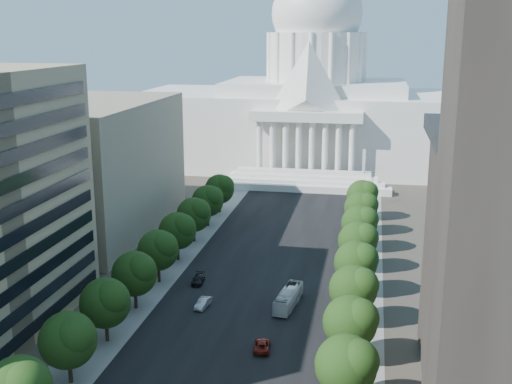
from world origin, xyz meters
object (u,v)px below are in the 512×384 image
Objects in this scene: city_bus at (288,298)px; car_silver at (203,303)px; car_dark_b at (198,280)px; car_red at (262,345)px.

car_silver is at bearing -160.19° from city_bus.
car_red is at bearing -60.37° from car_dark_b.
car_dark_b is at bearing -61.57° from car_red.
car_silver is 17.77m from car_red.
car_silver is 0.42× the size of city_bus.
city_bus is at bearing 19.91° from car_silver.
car_silver reaches higher than car_dark_b.
city_bus is at bearing -102.66° from car_red.
car_silver is 10.88m from car_dark_b.
city_bus is (14.07, 3.00, 0.76)m from car_silver.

